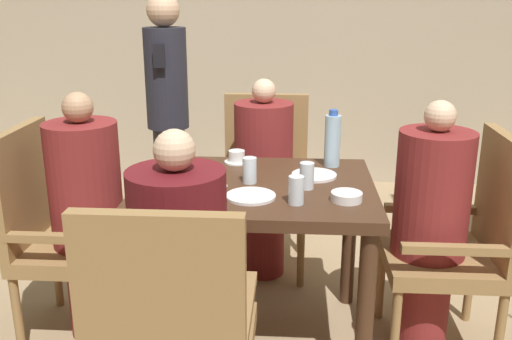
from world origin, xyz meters
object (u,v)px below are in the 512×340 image
(chair_near_corner, at_px, (172,334))
(chair_left_side, at_px, (58,227))
(water_bottle, at_px, (333,140))
(glass_tall_mid, at_px, (296,190))
(glass_tall_far, at_px, (307,176))
(diner_in_far_chair, at_px, (263,177))
(diner_in_near_chair, at_px, (181,293))
(standing_host, at_px, (168,111))
(plate_main_right, at_px, (314,175))
(bowl_small, at_px, (347,197))
(plate_dessert_center, at_px, (191,167))
(chair_far_side, at_px, (265,177))
(glass_tall_near, at_px, (250,170))
(chair_right_side, at_px, (463,238))
(diner_in_left_chair, at_px, (88,215))
(teacup_with_saucer, at_px, (237,157))
(plate_main_left, at_px, (251,196))
(diner_in_right_chair, at_px, (429,226))

(chair_near_corner, bearing_deg, chair_left_side, 131.01)
(chair_left_side, relative_size, water_bottle, 3.64)
(glass_tall_mid, height_order, glass_tall_far, same)
(diner_in_far_chair, height_order, diner_in_near_chair, diner_in_near_chair)
(standing_host, distance_m, plate_main_right, 1.39)
(chair_near_corner, relative_size, standing_host, 0.64)
(plate_main_right, relative_size, bowl_small, 1.62)
(diner_in_near_chair, relative_size, plate_dessert_center, 5.69)
(chair_far_side, distance_m, glass_tall_far, 0.92)
(bowl_small, relative_size, water_bottle, 0.46)
(glass_tall_near, height_order, glass_tall_far, same)
(chair_left_side, xyz_separation_m, standing_host, (0.27, 1.19, 0.31))
(chair_right_side, relative_size, bowl_small, 7.95)
(plate_dessert_center, distance_m, water_bottle, 0.68)
(chair_far_side, distance_m, water_bottle, 0.71)
(chair_far_side, distance_m, glass_tall_near, 0.84)
(diner_in_left_chair, height_order, teacup_with_saucer, diner_in_left_chair)
(standing_host, xyz_separation_m, water_bottle, (0.99, -0.89, 0.05))
(chair_right_side, xyz_separation_m, water_bottle, (-0.56, 0.29, 0.36))
(standing_host, bearing_deg, chair_left_side, -102.65)
(teacup_with_saucer, bearing_deg, chair_far_side, 77.06)
(standing_host, distance_m, teacup_with_saucer, 1.02)
(diner_in_left_chair, bearing_deg, glass_tall_near, 1.16)
(diner_in_near_chair, distance_m, plate_dessert_center, 0.89)
(bowl_small, xyz_separation_m, glass_tall_near, (-0.40, 0.20, 0.04))
(diner_in_far_chair, relative_size, chair_right_side, 1.13)
(chair_near_corner, height_order, teacup_with_saucer, chair_near_corner)
(standing_host, bearing_deg, glass_tall_mid, -60.07)
(teacup_with_saucer, bearing_deg, plate_main_right, -27.37)
(water_bottle, bearing_deg, bowl_small, -86.28)
(diner_in_far_chair, relative_size, standing_host, 0.72)
(plate_main_left, relative_size, glass_tall_mid, 1.80)
(chair_left_side, distance_m, water_bottle, 1.34)
(chair_near_corner, height_order, glass_tall_near, chair_near_corner)
(chair_right_side, distance_m, water_bottle, 0.73)
(standing_host, xyz_separation_m, glass_tall_near, (0.61, -1.17, -0.02))
(diner_in_near_chair, bearing_deg, diner_in_left_chair, 130.05)
(diner_in_near_chair, xyz_separation_m, plate_main_right, (0.46, 0.78, 0.17))
(plate_main_left, relative_size, glass_tall_far, 1.80)
(chair_right_side, height_order, teacup_with_saucer, chair_right_side)
(bowl_small, distance_m, water_bottle, 0.49)
(plate_main_left, height_order, plate_main_right, same)
(plate_dessert_center, bearing_deg, standing_host, 108.05)
(plate_main_left, height_order, glass_tall_near, glass_tall_near)
(standing_host, distance_m, plate_main_left, 1.50)
(plate_main_left, height_order, bowl_small, bowl_small)
(chair_right_side, bearing_deg, plate_main_left, -169.24)
(teacup_with_saucer, height_order, glass_tall_far, glass_tall_far)
(chair_far_side, relative_size, teacup_with_saucer, 8.23)
(diner_in_right_chair, bearing_deg, chair_right_side, 0.00)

